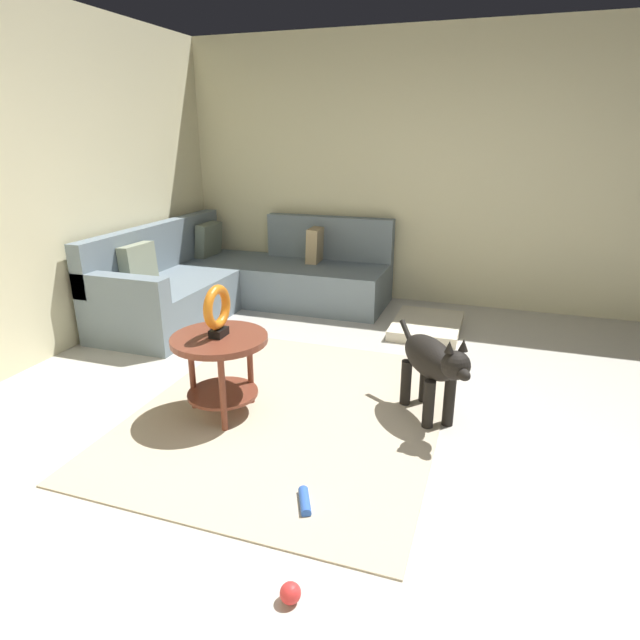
# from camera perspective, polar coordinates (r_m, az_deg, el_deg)

# --- Properties ---
(ground_plane) EXTENTS (6.00, 6.00, 0.10)m
(ground_plane) POSITION_cam_1_polar(r_m,az_deg,el_deg) (3.26, 7.66, -13.68)
(ground_plane) COLOR beige
(wall_right) EXTENTS (0.12, 6.00, 2.70)m
(wall_right) POSITION_cam_1_polar(r_m,az_deg,el_deg) (5.67, 14.51, 15.04)
(wall_right) COLOR beige
(wall_right) RESTS_ON ground_plane
(area_rug) EXTENTS (2.30, 1.90, 0.01)m
(area_rug) POSITION_cam_1_polar(r_m,az_deg,el_deg) (3.53, -3.16, -9.75)
(area_rug) COLOR #BCAD93
(area_rug) RESTS_ON ground_plane
(sectional_couch) EXTENTS (2.20, 2.25, 0.88)m
(sectional_couch) POSITION_cam_1_polar(r_m,az_deg,el_deg) (5.50, -8.81, 4.09)
(sectional_couch) COLOR slate
(sectional_couch) RESTS_ON ground_plane
(side_table) EXTENTS (0.60, 0.60, 0.54)m
(side_table) POSITION_cam_1_polar(r_m,az_deg,el_deg) (3.38, -10.63, -3.66)
(side_table) COLOR brown
(side_table) RESTS_ON ground_plane
(torus_sculpture) EXTENTS (0.28, 0.08, 0.33)m
(torus_sculpture) POSITION_cam_1_polar(r_m,az_deg,el_deg) (3.28, -10.95, 1.09)
(torus_sculpture) COLOR black
(torus_sculpture) RESTS_ON side_table
(dog_bed_mat) EXTENTS (0.80, 0.60, 0.09)m
(dog_bed_mat) POSITION_cam_1_polar(r_m,az_deg,el_deg) (5.00, 11.37, -0.59)
(dog_bed_mat) COLOR beige
(dog_bed_mat) RESTS_ON ground_plane
(dog) EXTENTS (0.71, 0.54, 0.63)m
(dog) POSITION_cam_1_polar(r_m,az_deg,el_deg) (3.37, 11.95, -4.58)
(dog) COLOR black
(dog) RESTS_ON ground_plane
(dog_toy_ball) EXTENTS (0.08, 0.08, 0.08)m
(dog_toy_ball) POSITION_cam_1_polar(r_m,az_deg,el_deg) (2.31, -3.19, -27.18)
(dog_toy_ball) COLOR red
(dog_toy_ball) RESTS_ON ground_plane
(dog_toy_rope) EXTENTS (0.19, 0.12, 0.05)m
(dog_toy_rope) POSITION_cam_1_polar(r_m,az_deg,el_deg) (2.74, -1.65, -18.85)
(dog_toy_rope) COLOR blue
(dog_toy_rope) RESTS_ON ground_plane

